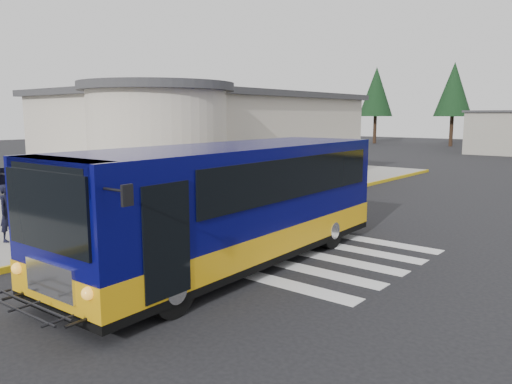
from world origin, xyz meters
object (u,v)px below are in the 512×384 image
Objects in this scene: transit_bus at (232,209)px; bollard at (114,216)px; pedestrian_b at (114,202)px; pedestrian_a at (8,212)px.

bollard is (-4.30, -0.47, -0.68)m from transit_bus.
transit_bus is 6.46× the size of pedestrian_b.
transit_bus is at bearing 74.31° from pedestrian_b.
pedestrian_b is 1.37× the size of bollard.
pedestrian_a reaches higher than bollard.
pedestrian_a is at bearing -158.63° from transit_bus.
pedestrian_b reaches higher than bollard.
pedestrian_a is 3.10m from pedestrian_b.
transit_bus reaches higher than pedestrian_b.
pedestrian_b is at bearing 144.34° from bollard.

